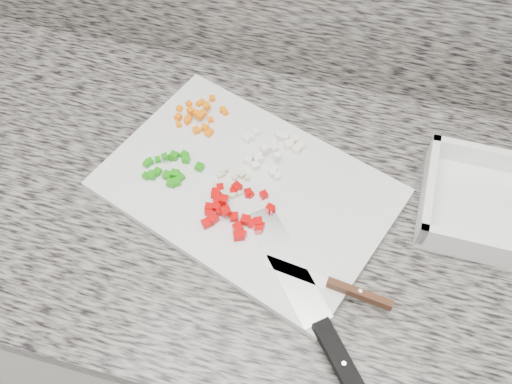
{
  "coord_description": "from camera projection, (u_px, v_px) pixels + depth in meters",
  "views": [
    {
      "loc": [
        0.1,
        0.96,
        1.68
      ],
      "look_at": [
        -0.03,
        1.43,
        0.93
      ],
      "focal_mm": 40.0,
      "sensor_mm": 36.0,
      "label": 1
    }
  ],
  "objects": [
    {
      "name": "onion_pile",
      "position": [
        273.0,
        150.0,
        0.95
      ],
      "size": [
        0.11,
        0.1,
        0.02
      ],
      "color": "white",
      "rests_on": "cutting_board"
    },
    {
      "name": "cabinet",
      "position": [
        267.0,
        313.0,
        1.31
      ],
      "size": [
        3.92,
        0.62,
        0.86
      ],
      "primitive_type": "cube",
      "color": "silver",
      "rests_on": "ground"
    },
    {
      "name": "carrot_pile",
      "position": [
        199.0,
        116.0,
        0.99
      ],
      "size": [
        0.09,
        0.09,
        0.02
      ],
      "color": "orange",
      "rests_on": "cutting_board"
    },
    {
      "name": "garlic_pile",
      "position": [
        230.0,
        184.0,
        0.92
      ],
      "size": [
        0.06,
        0.06,
        0.01
      ],
      "color": "beige",
      "rests_on": "cutting_board"
    },
    {
      "name": "chef_knife",
      "position": [
        322.0,
        328.0,
        0.78
      ],
      "size": [
        0.24,
        0.28,
        0.02
      ],
      "rotation": [
        0.0,
        0.0,
        -0.88
      ],
      "color": "silver",
      "rests_on": "cutting_board"
    },
    {
      "name": "tray",
      "position": [
        505.0,
        211.0,
        0.89
      ],
      "size": [
        0.26,
        0.19,
        0.05
      ],
      "rotation": [
        0.0,
        0.0,
        -0.01
      ],
      "color": "white",
      "rests_on": "countertop"
    },
    {
      "name": "green_pepper_pile",
      "position": [
        169.0,
        170.0,
        0.93
      ],
      "size": [
        0.1,
        0.07,
        0.02
      ],
      "color": "#198C0C",
      "rests_on": "cutting_board"
    },
    {
      "name": "paring_knife",
      "position": [
        343.0,
        288.0,
        0.82
      ],
      "size": [
        0.19,
        0.04,
        0.02
      ],
      "rotation": [
        0.0,
        0.0,
        -0.13
      ],
      "color": "silver",
      "rests_on": "cutting_board"
    },
    {
      "name": "cutting_board",
      "position": [
        247.0,
        189.0,
        0.93
      ],
      "size": [
        0.52,
        0.43,
        0.01
      ],
      "primitive_type": "cube",
      "rotation": [
        0.0,
        0.0,
        -0.35
      ],
      "color": "silver",
      "rests_on": "countertop"
    },
    {
      "name": "countertop",
      "position": [
        272.0,
        211.0,
        0.93
      ],
      "size": [
        3.96,
        0.64,
        0.04
      ],
      "primitive_type": "cube",
      "color": "slate",
      "rests_on": "cabinet"
    },
    {
      "name": "red_pepper_pile",
      "position": [
        235.0,
        211.0,
        0.89
      ],
      "size": [
        0.11,
        0.1,
        0.02
      ],
      "color": "#C00203",
      "rests_on": "cutting_board"
    }
  ]
}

